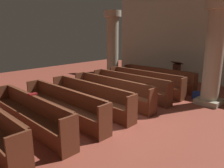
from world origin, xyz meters
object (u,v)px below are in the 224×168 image
object	(u,v)px
pew_row_4	(90,96)
pew_row_6	(30,113)
pew_row_2	(129,85)
lectern	(176,74)
pew_row_3	(111,90)
kneeler_box_blue	(199,96)
pew_row_0	(157,77)
pillar_far_side	(113,45)
hymn_book	(33,94)
pew_row_1	(144,81)
pillar_aisle_side	(214,52)
pew_row_5	(63,103)

from	to	relation	value
pew_row_4	pew_row_6	bearing A→B (deg)	-90.00
pew_row_2	lectern	bearing A→B (deg)	85.89
pew_row_4	pew_row_3	bearing A→B (deg)	90.00
pew_row_4	kneeler_box_blue	size ratio (longest dim) A/B	8.23
pew_row_0	pillar_far_side	world-z (taller)	pillar_far_side
pew_row_3	pillar_far_side	xyz separation A→B (m)	(-2.50, 2.68, 1.34)
pew_row_3	pew_row_6	bearing A→B (deg)	-90.00
pillar_far_side	hymn_book	xyz separation A→B (m)	(2.33, -5.46, -0.92)
lectern	hymn_book	world-z (taller)	lectern
pew_row_0	pew_row_1	distance (m)	0.99
hymn_book	pillar_aisle_side	bearing A→B (deg)	61.74
lectern	pillar_aisle_side	bearing A→B (deg)	-41.00
pew_row_0	pew_row_2	bearing A→B (deg)	-90.00
pew_row_3	kneeler_box_blue	distance (m)	3.31
pew_row_1	kneeler_box_blue	bearing A→B (deg)	14.95
pillar_aisle_side	pillar_far_side	world-z (taller)	same
pew_row_0	pillar_far_side	distance (m)	2.85
pew_row_5	pew_row_0	bearing A→B (deg)	90.00
pew_row_1	pew_row_4	distance (m)	2.97
pew_row_0	hymn_book	size ratio (longest dim) A/B	16.86
pew_row_3	kneeler_box_blue	world-z (taller)	pew_row_3
pew_row_0	pillar_far_side	bearing A→B (deg)	-173.29
hymn_book	kneeler_box_blue	distance (m)	5.84
pew_row_6	lectern	distance (m)	7.27
pew_row_3	kneeler_box_blue	size ratio (longest dim) A/B	8.23
pew_row_5	lectern	distance (m)	6.28
pew_row_6	pillar_far_side	distance (m)	6.32
pew_row_0	pew_row_4	distance (m)	3.96
pew_row_1	kneeler_box_blue	size ratio (longest dim) A/B	8.23
pew_row_1	pew_row_4	xyz separation A→B (m)	(0.00, -2.97, 0.00)
hymn_book	pew_row_2	bearing A→B (deg)	87.34
pew_row_5	lectern	xyz separation A→B (m)	(0.24, 6.28, -0.01)
pew_row_0	lectern	distance (m)	1.35
pew_row_0	pew_row_6	size ratio (longest dim) A/B	1.00
pillar_aisle_side	kneeler_box_blue	size ratio (longest dim) A/B	8.07
pew_row_2	pillar_aisle_side	distance (m)	3.16
pew_row_5	pillar_far_side	distance (m)	5.45
lectern	kneeler_box_blue	world-z (taller)	lectern
pew_row_4	hymn_book	world-z (taller)	hymn_book
lectern	pew_row_5	bearing A→B (deg)	-92.17
pew_row_1	pew_row_3	bearing A→B (deg)	-90.00
pew_row_6	hymn_book	world-z (taller)	hymn_book
pew_row_2	lectern	distance (m)	3.32
hymn_book	kneeler_box_blue	bearing A→B (deg)	66.87
pew_row_2	pew_row_1	bearing A→B (deg)	90.00
pew_row_1	pew_row_5	xyz separation A→B (m)	(0.00, -3.96, 0.00)
pillar_far_side	pew_row_4	bearing A→B (deg)	-55.70
pew_row_1	pew_row_2	xyz separation A→B (m)	(0.00, -0.99, 0.00)
pew_row_2	pew_row_4	world-z (taller)	same
pew_row_3	pew_row_5	size ratio (longest dim) A/B	1.00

